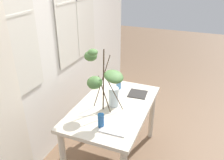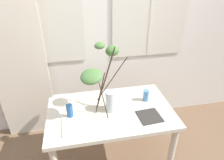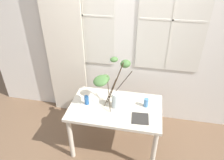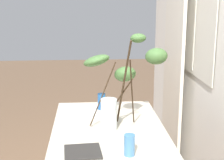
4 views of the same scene
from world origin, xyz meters
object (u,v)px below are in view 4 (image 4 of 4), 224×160
at_px(drinking_glass_blue_right, 129,145).
at_px(plate_square_right, 83,152).
at_px(vase_with_branches, 120,78).
at_px(drinking_glass_blue_left, 102,102).
at_px(plate_square_left, 85,112).
at_px(dining_table, 109,144).

bearing_deg(drinking_glass_blue_right, plate_square_right, -101.50).
bearing_deg(vase_with_branches, plate_square_right, -31.50).
bearing_deg(drinking_glass_blue_right, vase_with_branches, -178.94).
bearing_deg(drinking_glass_blue_left, plate_square_left, -70.64).
height_order(dining_table, plate_square_left, plate_square_left).
xyz_separation_m(plate_square_left, plate_square_right, (0.71, -0.01, -0.00)).
xyz_separation_m(dining_table, plate_square_right, (0.36, -0.18, 0.12)).
bearing_deg(vase_with_branches, drinking_glass_blue_right, 1.06).
bearing_deg(dining_table, plate_square_right, -26.57).
bearing_deg(vase_with_branches, plate_square_left, -138.75).
xyz_separation_m(vase_with_branches, plate_square_left, (-0.29, -0.25, -0.34)).
relative_size(dining_table, plate_square_left, 5.02).
xyz_separation_m(drinking_glass_blue_right, plate_square_left, (-0.77, -0.26, -0.06)).
bearing_deg(plate_square_left, plate_square_right, -0.90).
height_order(vase_with_branches, drinking_glass_blue_left, vase_with_branches).
distance_m(vase_with_branches, plate_square_right, 0.61).
xyz_separation_m(dining_table, plate_square_left, (-0.36, -0.17, 0.12)).
height_order(vase_with_branches, plate_square_right, vase_with_branches).
distance_m(vase_with_branches, drinking_glass_blue_left, 0.45).
relative_size(dining_table, plate_square_right, 5.90).
bearing_deg(vase_with_branches, dining_table, -49.73).
distance_m(vase_with_branches, plate_square_left, 0.51).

